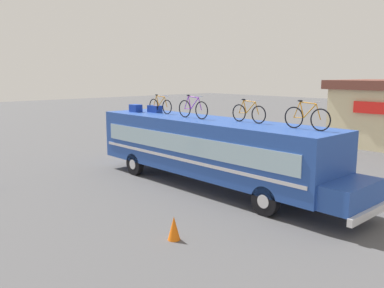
{
  "coord_description": "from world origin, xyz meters",
  "views": [
    {
      "loc": [
        11.76,
        -11.61,
        4.62
      ],
      "look_at": [
        -0.9,
        0.0,
        1.66
      ],
      "focal_mm": 38.04,
      "sensor_mm": 36.0,
      "label": 1
    }
  ],
  "objects": [
    {
      "name": "rooftop_bicycle_2",
      "position": [
        -0.63,
        -0.2,
        3.2
      ],
      "size": [
        1.77,
        0.44,
        0.97
      ],
      "color": "black",
      "rests_on": "bus"
    },
    {
      "name": "traffic_cone",
      "position": [
        3.42,
        -4.65,
        0.34
      ],
      "size": [
        0.36,
        0.36,
        0.69
      ],
      "primitive_type": "cone",
      "color": "orange",
      "rests_on": "ground"
    },
    {
      "name": "ground_plane",
      "position": [
        0.0,
        0.0,
        0.0
      ],
      "size": [
        120.0,
        120.0,
        0.0
      ],
      "primitive_type": "plane",
      "color": "#4C4C4F"
    },
    {
      "name": "rooftop_bicycle_3",
      "position": [
        1.89,
        0.35,
        3.17
      ],
      "size": [
        1.63,
        0.44,
        0.89
      ],
      "color": "black",
      "rests_on": "bus"
    },
    {
      "name": "rooftop_bicycle_4",
      "position": [
        4.47,
        0.21,
        3.2
      ],
      "size": [
        1.73,
        0.44,
        0.97
      ],
      "color": "black",
      "rests_on": "bus"
    },
    {
      "name": "luggage_bag_2",
      "position": [
        -3.83,
        0.26,
        2.97
      ],
      "size": [
        0.74,
        0.37,
        0.33
      ],
      "primitive_type": "cube",
      "color": "#193899",
      "rests_on": "bus"
    },
    {
      "name": "bus",
      "position": [
        0.18,
        0.0,
        1.67
      ],
      "size": [
        12.69,
        2.62,
        2.8
      ],
      "color": "#23479E",
      "rests_on": "ground"
    },
    {
      "name": "luggage_bag_1",
      "position": [
        -4.66,
        -0.28,
        2.98
      ],
      "size": [
        0.6,
        0.39,
        0.36
      ],
      "primitive_type": "cube",
      "color": "#193899",
      "rests_on": "bus"
    },
    {
      "name": "rooftop_bicycle_1",
      "position": [
        -3.24,
        0.13,
        3.17
      ],
      "size": [
        1.66,
        0.44,
        0.88
      ],
      "color": "black",
      "rests_on": "bus"
    }
  ]
}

